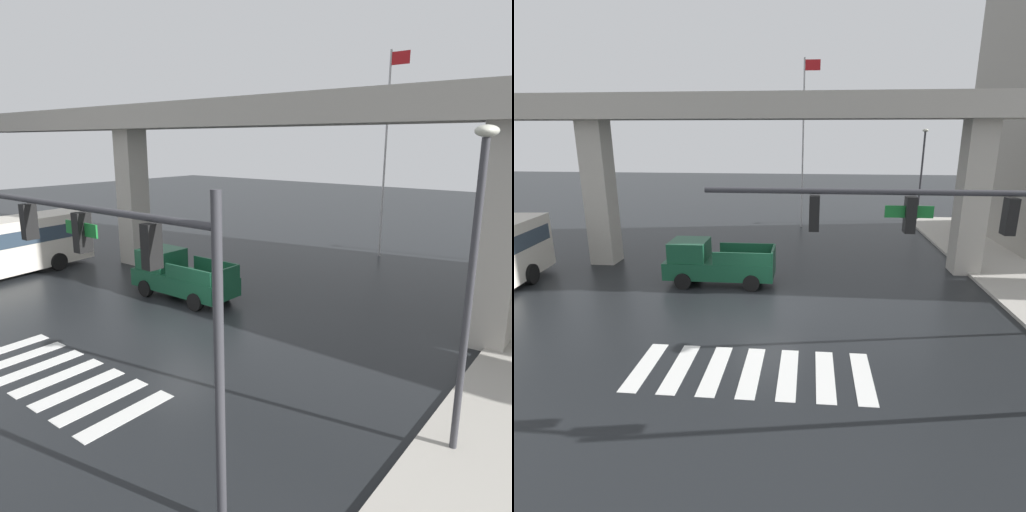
# 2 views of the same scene
# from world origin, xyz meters

# --- Properties ---
(ground_plane) EXTENTS (120.00, 120.00, 0.00)m
(ground_plane) POSITION_xyz_m (0.00, 0.00, 0.00)
(ground_plane) COLOR black
(crosswalk_stripes) EXTENTS (7.15, 2.80, 0.01)m
(crosswalk_stripes) POSITION_xyz_m (-0.00, -4.90, 0.01)
(crosswalk_stripes) COLOR silver
(crosswalk_stripes) RESTS_ON ground
(elevated_overpass) EXTENTS (52.77, 2.49, 8.75)m
(elevated_overpass) POSITION_xyz_m (0.00, 5.59, 7.54)
(elevated_overpass) COLOR #ADA89E
(elevated_overpass) RESTS_ON ground
(pickup_truck) EXTENTS (5.11, 2.12, 2.08)m
(pickup_truck) POSITION_xyz_m (-2.82, 2.72, 0.99)
(pickup_truck) COLOR #14472D
(pickup_truck) RESTS_ON ground
(traffic_signal_mast) EXTENTS (8.69, 0.32, 6.20)m
(traffic_signal_mast) POSITION_xyz_m (5.08, -6.11, 4.55)
(traffic_signal_mast) COLOR #38383D
(traffic_signal_mast) RESTS_ON ground
(street_lamp_mid_block) EXTENTS (0.44, 0.70, 7.24)m
(street_lamp_mid_block) POSITION_xyz_m (10.42, 8.23, 4.56)
(street_lamp_mid_block) COLOR #38383D
(street_lamp_mid_block) RESTS_ON ground
(street_lamp_far_north) EXTENTS (0.44, 0.70, 7.24)m
(street_lamp_far_north) POSITION_xyz_m (10.42, 19.22, 4.56)
(street_lamp_far_north) COLOR #38383D
(street_lamp_far_north) RESTS_ON ground
(flagpole) EXTENTS (1.16, 0.12, 11.95)m
(flagpole) POSITION_xyz_m (1.07, 15.86, 6.80)
(flagpole) COLOR silver
(flagpole) RESTS_ON ground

